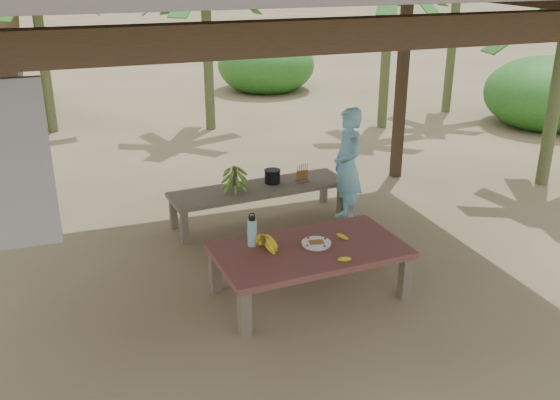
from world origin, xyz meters
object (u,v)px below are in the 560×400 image
object	(u,v)px
ripe_banana_bunch	(263,243)
water_flask	(252,232)
plate	(316,244)
bench	(259,191)
cooking_pot	(272,177)
work_table	(310,254)
woman	(348,166)

from	to	relation	value
ripe_banana_bunch	water_flask	xyz separation A→B (m)	(-0.06, 0.15, 0.06)
ripe_banana_bunch	plate	world-z (taller)	ripe_banana_bunch
bench	ripe_banana_bunch	xyz separation A→B (m)	(-0.54, -1.78, 0.19)
water_flask	cooking_pot	bearing A→B (deg)	65.16
work_table	ripe_banana_bunch	bearing A→B (deg)	165.24
ripe_banana_bunch	water_flask	size ratio (longest dim) A/B	0.80
bench	cooking_pot	size ratio (longest dim) A/B	11.69
plate	water_flask	size ratio (longest dim) A/B	0.84
plate	cooking_pot	world-z (taller)	cooking_pot
ripe_banana_bunch	bench	bearing A→B (deg)	73.21
plate	woman	distance (m)	1.83
work_table	plate	xyz separation A→B (m)	(0.08, 0.03, 0.08)
cooking_pot	ripe_banana_bunch	bearing A→B (deg)	-111.55
water_flask	bench	bearing A→B (deg)	69.97
work_table	woman	world-z (taller)	woman
plate	woman	size ratio (longest dim) A/B	0.20
ripe_banana_bunch	work_table	bearing A→B (deg)	-11.43
ripe_banana_bunch	woman	size ratio (longest dim) A/B	0.19
work_table	ripe_banana_bunch	xyz separation A→B (m)	(-0.44, 0.09, 0.15)
water_flask	woman	bearing A→B (deg)	38.59
water_flask	cooking_pot	size ratio (longest dim) A/B	1.76
bench	ripe_banana_bunch	size ratio (longest dim) A/B	8.36
work_table	plate	distance (m)	0.12
bench	ripe_banana_bunch	bearing A→B (deg)	-111.96
ripe_banana_bunch	cooking_pot	xyz separation A→B (m)	(0.74, 1.87, -0.05)
plate	ripe_banana_bunch	bearing A→B (deg)	173.28
plate	cooking_pot	bearing A→B (deg)	83.54
bench	ripe_banana_bunch	world-z (taller)	ripe_banana_bunch
bench	plate	world-z (taller)	plate
ripe_banana_bunch	cooking_pot	size ratio (longest dim) A/B	1.40
cooking_pot	plate	bearing A→B (deg)	-96.46
plate	woman	bearing A→B (deg)	55.38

